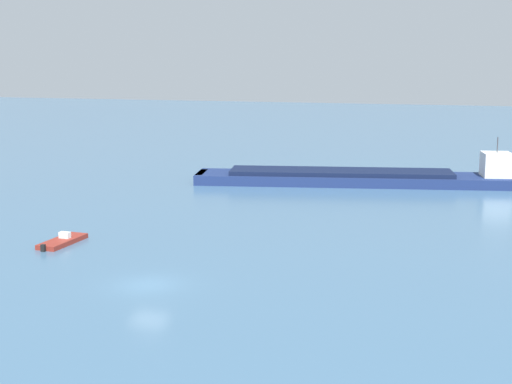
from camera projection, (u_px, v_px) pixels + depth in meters
name	position (u px, v px, depth m)	size (l,w,h in m)	color
ground_plane	(149.00, 285.00, 48.83)	(400.00, 400.00, 0.00)	#3D607F
cargo_barge	(361.00, 177.00, 87.75)	(37.91, 13.53, 5.75)	navy
fishing_skiff	(62.00, 241.00, 59.62)	(1.94, 5.22, 0.88)	maroon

